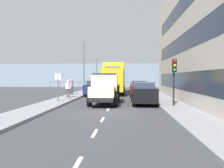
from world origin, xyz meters
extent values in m
plane|color=#38383D|center=(0.00, -7.91, 0.00)|extent=(80.00, 80.00, 0.00)
cube|color=gray|center=(-4.53, -7.91, 0.07)|extent=(2.12, 36.26, 0.15)
cube|color=gray|center=(4.53, -7.91, 0.07)|extent=(2.12, 36.26, 0.15)
cube|color=silver|center=(0.00, 8.22, 0.00)|extent=(0.12, 1.10, 0.01)
cube|color=silver|center=(0.00, 5.47, 0.00)|extent=(0.12, 1.10, 0.01)
cube|color=silver|center=(0.00, 3.07, 0.00)|extent=(0.12, 1.10, 0.01)
cube|color=silver|center=(0.00, 0.15, 0.00)|extent=(0.12, 1.10, 0.01)
cube|color=silver|center=(0.00, -2.82, 0.00)|extent=(0.12, 1.10, 0.01)
cube|color=silver|center=(0.00, -5.79, 0.00)|extent=(0.12, 1.10, 0.01)
cube|color=silver|center=(0.00, -8.59, 0.00)|extent=(0.12, 1.10, 0.01)
cube|color=silver|center=(0.00, -10.89, 0.00)|extent=(0.12, 1.10, 0.01)
cube|color=silver|center=(0.00, -13.71, 0.00)|extent=(0.12, 1.10, 0.01)
cube|color=silver|center=(0.00, -15.92, 0.00)|extent=(0.12, 1.10, 0.01)
cube|color=silver|center=(0.00, -18.21, 0.00)|extent=(0.12, 1.10, 0.01)
cube|color=silver|center=(0.00, -20.43, 0.00)|extent=(0.12, 1.10, 0.01)
cube|color=silver|center=(0.00, -22.73, 0.00)|extent=(0.12, 1.10, 0.01)
cube|color=#2D3847|center=(-5.62, -2.89, 1.80)|extent=(0.08, 18.52, 1.40)
cube|color=#2D3847|center=(-5.62, -2.89, 4.80)|extent=(0.08, 18.52, 1.40)
cube|color=#2D3847|center=(-5.62, -2.89, 7.80)|extent=(0.08, 18.52, 1.40)
cube|color=gray|center=(0.00, -29.04, 2.50)|extent=(80.00, 0.80, 5.00)
cylinder|color=#4C5156|center=(-14.00, -25.44, 0.60)|extent=(0.08, 0.08, 1.20)
cylinder|color=#4C5156|center=(-12.00, -25.44, 0.60)|extent=(0.08, 0.08, 1.20)
cylinder|color=#4C5156|center=(-10.00, -25.44, 0.60)|extent=(0.08, 0.08, 1.20)
cylinder|color=#4C5156|center=(-8.00, -25.44, 0.60)|extent=(0.08, 0.08, 1.20)
cylinder|color=#4C5156|center=(-6.00, -25.44, 0.60)|extent=(0.08, 0.08, 1.20)
cylinder|color=#4C5156|center=(-4.00, -25.44, 0.60)|extent=(0.08, 0.08, 1.20)
cylinder|color=#4C5156|center=(-2.00, -25.44, 0.60)|extent=(0.08, 0.08, 1.20)
cylinder|color=#4C5156|center=(0.00, -25.44, 0.60)|extent=(0.08, 0.08, 1.20)
cylinder|color=#4C5156|center=(2.00, -25.44, 0.60)|extent=(0.08, 0.08, 1.20)
cylinder|color=#4C5156|center=(4.00, -25.44, 0.60)|extent=(0.08, 0.08, 1.20)
cylinder|color=#4C5156|center=(6.00, -25.44, 0.60)|extent=(0.08, 0.08, 1.20)
cylinder|color=#4C5156|center=(8.00, -25.44, 0.60)|extent=(0.08, 0.08, 1.20)
cylinder|color=#4C5156|center=(10.00, -25.44, 0.60)|extent=(0.08, 0.08, 1.20)
cylinder|color=#4C5156|center=(12.00, -25.44, 0.60)|extent=(0.08, 0.08, 1.20)
cylinder|color=#4C5156|center=(14.00, -25.44, 0.60)|extent=(0.08, 0.08, 1.20)
cube|color=#4C5156|center=(0.00, -25.44, 1.12)|extent=(28.00, 0.08, 0.08)
cube|color=black|center=(0.49, -2.81, 0.60)|extent=(1.64, 5.60, 0.30)
cube|color=beige|center=(0.49, -0.96, 1.10)|extent=(1.72, 1.90, 0.70)
cube|color=silver|center=(0.49, -0.06, 1.07)|extent=(1.16, 0.08, 0.56)
sphere|color=white|center=(-0.24, -0.06, 1.20)|extent=(0.20, 0.20, 0.20)
sphere|color=white|center=(1.23, -0.06, 1.20)|extent=(0.20, 0.20, 0.20)
cube|color=beige|center=(0.49, -2.47, 1.67)|extent=(1.93, 1.34, 1.15)
cube|color=#2D3847|center=(0.49, -2.47, 2.15)|extent=(1.78, 1.23, 0.56)
cube|color=#2D2319|center=(0.49, -4.15, 0.83)|extent=(2.10, 2.80, 0.16)
cube|color=black|center=(-0.52, -4.15, 1.15)|extent=(0.08, 2.80, 0.56)
cube|color=black|center=(1.50, -4.15, 1.15)|extent=(0.08, 2.80, 0.56)
cylinder|color=black|center=(-0.47, -1.13, 0.45)|extent=(0.24, 0.90, 0.90)
cylinder|color=black|center=(1.46, -1.13, 0.45)|extent=(0.24, 0.90, 0.90)
cylinder|color=black|center=(-0.47, -4.35, 0.45)|extent=(0.24, 0.90, 0.90)
cylinder|color=black|center=(1.46, -4.35, 0.45)|extent=(0.24, 0.90, 0.90)
cube|color=gold|center=(0.32, -9.05, 1.82)|extent=(2.40, 2.21, 2.60)
cube|color=#2D3847|center=(0.32, -9.05, 2.39)|extent=(2.20, 2.04, 0.80)
cube|color=#1933B2|center=(0.32, -9.05, 3.22)|extent=(1.75, 0.20, 0.16)
cube|color=gold|center=(0.32, -13.04, 2.37)|extent=(2.50, 5.95, 3.00)
cube|color=black|center=(0.32, -12.11, 0.70)|extent=(2.00, 8.08, 0.36)
cylinder|color=black|center=(-0.83, -9.13, 0.52)|extent=(0.28, 1.04, 1.04)
cylinder|color=black|center=(1.47, -9.13, 0.52)|extent=(0.28, 1.04, 1.04)
cylinder|color=black|center=(-0.83, -12.74, 0.52)|extent=(0.28, 1.04, 1.04)
cylinder|color=black|center=(1.47, -12.74, 0.52)|extent=(0.28, 1.04, 1.04)
cylinder|color=black|center=(-0.83, -14.87, 0.52)|extent=(0.28, 1.04, 1.04)
cylinder|color=black|center=(1.47, -14.87, 0.52)|extent=(0.28, 1.04, 1.04)
cube|color=black|center=(-2.52, -2.72, 0.80)|extent=(1.73, 4.24, 1.00)
cube|color=#2D3847|center=(-2.52, -2.52, 1.51)|extent=(1.42, 2.33, 0.42)
cylinder|color=black|center=(-1.69, -4.04, 0.30)|extent=(0.18, 0.60, 0.60)
cylinder|color=black|center=(-3.34, -4.04, 0.30)|extent=(0.18, 0.60, 0.60)
cylinder|color=black|center=(-1.69, -1.41, 0.30)|extent=(0.18, 0.60, 0.60)
cylinder|color=black|center=(-3.34, -1.41, 0.30)|extent=(0.18, 0.60, 0.60)
cube|color=maroon|center=(-2.52, -8.71, 0.80)|extent=(1.77, 4.09, 1.00)
cube|color=#2D3847|center=(-2.52, -8.51, 1.51)|extent=(1.45, 2.25, 0.42)
cylinder|color=black|center=(-1.67, -9.98, 0.30)|extent=(0.18, 0.60, 0.60)
cylinder|color=black|center=(-3.36, -9.98, 0.30)|extent=(0.18, 0.60, 0.60)
cylinder|color=black|center=(-1.67, -7.45, 0.30)|extent=(0.18, 0.60, 0.60)
cylinder|color=black|center=(-3.36, -7.45, 0.30)|extent=(0.18, 0.60, 0.60)
cube|color=navy|center=(2.52, -9.75, 0.80)|extent=(1.73, 4.69, 1.00)
cube|color=#2D3847|center=(2.52, -9.95, 1.51)|extent=(1.42, 2.58, 0.42)
cylinder|color=black|center=(1.69, -8.29, 0.30)|extent=(0.18, 0.60, 0.60)
cylinder|color=black|center=(3.34, -8.29, 0.30)|extent=(0.18, 0.60, 0.60)
cylinder|color=black|center=(1.69, -11.20, 0.30)|extent=(0.18, 0.60, 0.60)
cylinder|color=black|center=(3.34, -11.20, 0.30)|extent=(0.18, 0.60, 0.60)
cube|color=slate|center=(2.52, -16.10, 0.80)|extent=(1.74, 4.50, 1.00)
cube|color=#2D3847|center=(2.52, -16.30, 1.51)|extent=(1.43, 2.47, 0.42)
cylinder|color=black|center=(1.69, -14.71, 0.30)|extent=(0.18, 0.60, 0.60)
cylinder|color=black|center=(3.34, -14.71, 0.30)|extent=(0.18, 0.60, 0.60)
cylinder|color=black|center=(1.69, -17.50, 0.30)|extent=(0.18, 0.60, 0.60)
cylinder|color=black|center=(3.34, -17.50, 0.30)|extent=(0.18, 0.60, 0.60)
cube|color=#B21E1E|center=(2.52, -21.93, 0.80)|extent=(1.90, 4.66, 1.00)
cube|color=#2D3847|center=(2.52, -22.13, 1.51)|extent=(1.56, 2.56, 0.42)
cylinder|color=black|center=(1.61, -20.48, 0.30)|extent=(0.18, 0.60, 0.60)
cylinder|color=black|center=(3.42, -20.48, 0.30)|extent=(0.18, 0.60, 0.60)
cylinder|color=black|center=(1.61, -23.37, 0.30)|extent=(0.18, 0.60, 0.60)
cylinder|color=black|center=(3.42, -23.37, 0.30)|extent=(0.18, 0.60, 0.60)
cylinder|color=#4C473D|center=(4.34, -5.82, 0.56)|extent=(0.14, 0.14, 0.82)
cylinder|color=#4C473D|center=(4.52, -5.82, 0.56)|extent=(0.14, 0.14, 0.82)
cylinder|color=silver|center=(4.43, -5.82, 1.29)|extent=(0.34, 0.34, 0.65)
cylinder|color=silver|center=(4.21, -5.82, 1.26)|extent=(0.09, 0.09, 0.60)
cylinder|color=silver|center=(4.65, -5.82, 1.26)|extent=(0.09, 0.09, 0.60)
sphere|color=tan|center=(4.43, -5.82, 1.73)|extent=(0.22, 0.22, 0.22)
cylinder|color=#383342|center=(4.91, -9.01, 0.57)|extent=(0.14, 0.14, 0.85)
cylinder|color=#383342|center=(5.09, -9.01, 0.57)|extent=(0.14, 0.14, 0.85)
cylinder|color=gray|center=(5.00, -9.01, 1.33)|extent=(0.34, 0.34, 0.67)
cylinder|color=gray|center=(4.78, -9.01, 1.30)|extent=(0.09, 0.09, 0.62)
cylinder|color=gray|center=(5.22, -9.01, 1.30)|extent=(0.09, 0.09, 0.62)
sphere|color=tan|center=(5.00, -9.01, 1.78)|extent=(0.23, 0.23, 0.23)
cylinder|color=black|center=(-4.45, -1.04, 1.75)|extent=(0.12, 0.12, 3.20)
cube|color=black|center=(-4.45, -0.90, 2.90)|extent=(0.28, 0.24, 0.90)
sphere|color=red|center=(-4.45, -0.78, 3.20)|extent=(0.18, 0.18, 0.18)
sphere|color=orange|center=(-4.45, -0.78, 2.90)|extent=(0.18, 0.18, 0.18)
sphere|color=green|center=(-4.45, -0.78, 2.60)|extent=(0.18, 0.18, 0.18)
cylinder|color=#59595B|center=(4.71, -14.20, 3.53)|extent=(0.16, 0.16, 6.76)
cylinder|color=#59595B|center=(4.71, -14.65, 6.81)|extent=(0.10, 0.90, 0.10)
sphere|color=silver|center=(4.71, -15.10, 6.76)|extent=(0.32, 0.32, 0.32)
cylinder|color=#59595B|center=(4.56, -25.04, 3.08)|extent=(0.16, 0.16, 5.86)
cylinder|color=#59595B|center=(4.56, -25.49, 5.91)|extent=(0.10, 0.90, 0.10)
sphere|color=silver|center=(4.56, -25.94, 5.86)|extent=(0.32, 0.32, 0.32)
cylinder|color=#4C4C4C|center=(4.40, -2.92, 1.25)|extent=(0.07, 0.07, 2.20)
cube|color=silver|center=(4.40, -2.92, 2.15)|extent=(0.50, 0.04, 0.50)
camera|label=1|loc=(-1.18, 12.71, 2.12)|focal=31.38mm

